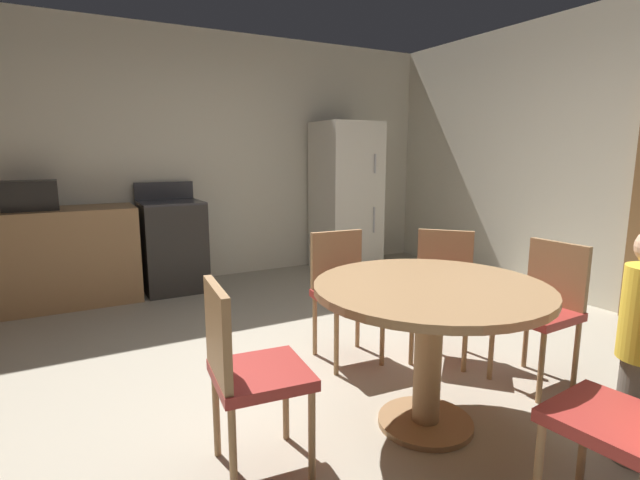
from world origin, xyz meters
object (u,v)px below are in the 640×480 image
Objects in this scene: chair_north at (344,287)px; chair_west at (246,366)px; refrigerator at (346,197)px; chair_south at (637,417)px; dining_table at (430,315)px; chair_northeast at (443,285)px; oven_range at (173,245)px; microwave at (30,195)px; chair_east at (544,304)px.

chair_north is 1.00× the size of chair_west.
refrigerator is 4.33m from chair_south.
chair_west is at bearing -45.58° from chair_north.
chair_northeast is (0.69, 0.64, -0.10)m from dining_table.
oven_range is 2.50× the size of microwave.
refrigerator reaches higher than chair_south.
chair_north and chair_west have the same top height.
chair_west is at bearing -96.36° from oven_range.
refrigerator reaches higher than oven_range.
refrigerator is 3.26m from microwave.
chair_east is (0.25, -0.60, 0.00)m from chair_northeast.
chair_south is (-0.58, -1.58, 0.00)m from chair_northeast.
refrigerator reaches higher than chair_east.
microwave reaches higher than chair_west.
refrigerator is 4.00× the size of microwave.
refrigerator is (2.05, -0.05, 0.41)m from oven_range.
microwave is 0.51× the size of chair_east.
refrigerator is 3.17m from chair_east.
refrigerator is 2.02× the size of chair_east.
chair_north and chair_northeast have the same top height.
chair_north reaches higher than dining_table.
chair_west is 1.89m from chair_east.
refrigerator is 2.02× the size of chair_north.
chair_south is at bearing -65.27° from microwave.
chair_west is at bearing 38.92° from chair_south.
microwave is at bearing 111.05° from chair_west.
dining_table is at bearing 0.00° from chair_north.
chair_east is (0.87, -0.90, 0.00)m from chair_north.
chair_north is at bearing -5.51° from chair_south.
oven_range is 4.21m from chair_south.
chair_east is at bearing -49.02° from microwave.
chair_south is at bearing -108.25° from refrigerator.
dining_table is 0.95m from chair_north.
dining_table is 1.34× the size of chair_northeast.
chair_south is at bearing -80.39° from oven_range.
refrigerator reaches higher than microwave.
oven_range is 0.94× the size of dining_table.
dining_table is (1.80, -3.20, -0.43)m from microwave.
chair_northeast is (1.63, 0.55, 0.00)m from chair_west.
microwave is at bearing 119.33° from dining_table.
dining_table is at bearing -114.81° from refrigerator.
microwave reaches higher than chair_south.
refrigerator is at bearing -1.50° from oven_range.
refrigerator is at bearing 65.19° from dining_table.
chair_south is at bearing -83.45° from dining_table.
chair_east is (-0.51, -3.11, -0.38)m from refrigerator.
chair_east is (2.75, -3.16, -0.53)m from microwave.
chair_west is (-0.94, 0.09, -0.10)m from dining_table.
chair_northeast is at bearing 24.30° from chair_west.
oven_range is 3.52m from chair_east.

